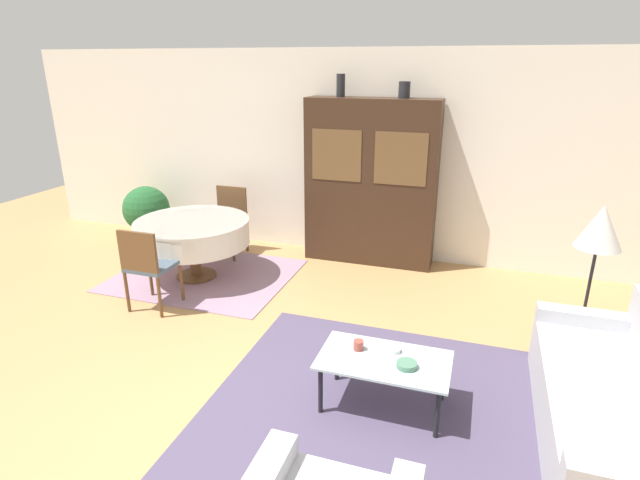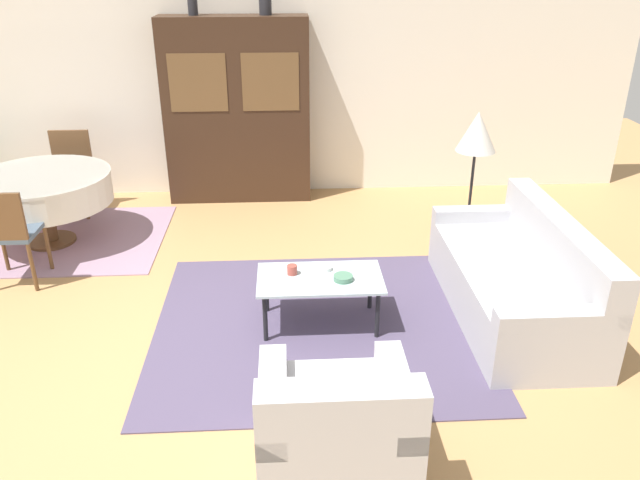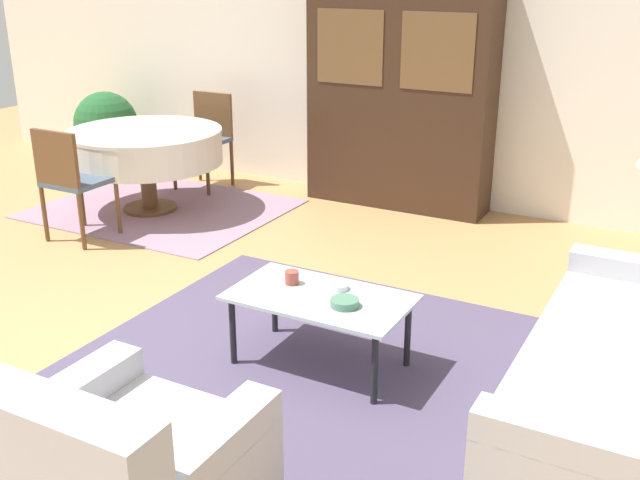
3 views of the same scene
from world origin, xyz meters
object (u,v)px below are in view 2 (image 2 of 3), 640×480
at_px(dining_table, 42,189).
at_px(bowl, 343,278).
at_px(display_cabinet, 237,111).
at_px(vase_tall, 192,2).
at_px(dining_chair_far, 70,166).
at_px(dining_chair_near, 7,230).
at_px(bowl_small, 325,268).
at_px(coffee_table, 320,282).
at_px(cup, 292,270).
at_px(vase_short, 265,6).
at_px(couch, 517,281).
at_px(floor_lamp, 477,137).
at_px(armchair, 336,429).

bearing_deg(dining_table, bowl, -31.72).
bearing_deg(display_cabinet, vase_tall, 179.87).
height_order(dining_chair_far, vase_tall, vase_tall).
relative_size(dining_chair_near, bowl_small, 8.63).
distance_m(coffee_table, bowl_small, 0.15).
bearing_deg(cup, vase_short, 94.20).
height_order(couch, bowl, couch).
bearing_deg(vase_short, display_cabinet, -179.86).
bearing_deg(bowl_small, floor_lamp, 38.75).
bearing_deg(cup, dining_table, 146.31).
distance_m(floor_lamp, vase_short, 2.76).
distance_m(armchair, dining_chair_near, 3.60).
height_order(dining_chair_far, vase_short, vase_short).
xyz_separation_m(display_cabinet, bowl_small, (0.84, -2.83, -0.61)).
distance_m(dining_chair_near, bowl_small, 2.82).
bearing_deg(armchair, cup, 97.54).
height_order(dining_chair_far, bowl, dining_chair_far).
height_order(armchair, dining_chair_near, dining_chair_near).
xyz_separation_m(vase_tall, vase_short, (0.78, 0.00, -0.04)).
height_order(cup, vase_short, vase_short).
distance_m(bowl, bowl_small, 0.22).
bearing_deg(couch, vase_tall, 44.55).
relative_size(coffee_table, bowl_small, 9.28).
distance_m(dining_chair_far, floor_lamp, 4.47).
distance_m(coffee_table, vase_short, 3.50).
xyz_separation_m(floor_lamp, vase_short, (-1.98, 1.63, 1.04)).
distance_m(display_cabinet, dining_table, 2.31).
relative_size(display_cabinet, floor_lamp, 1.51).
bearing_deg(dining_table, vase_tall, 40.09).
height_order(armchair, coffee_table, armchair).
bearing_deg(floor_lamp, dining_table, 174.77).
distance_m(bowl_small, vase_short, 3.37).
relative_size(dining_table, dining_chair_near, 1.49).
xyz_separation_m(dining_table, vase_short, (2.26, 1.24, 1.62)).
relative_size(bowl, vase_tall, 0.55).
bearing_deg(cup, bowl_small, 11.89).
xyz_separation_m(display_cabinet, vase_tall, (-0.42, 0.00, 1.19)).
bearing_deg(display_cabinet, cup, -78.65).
bearing_deg(bowl, vase_short, 101.36).
bearing_deg(dining_chair_near, bowl_small, -14.28).
relative_size(couch, vase_short, 10.23).
height_order(dining_table, vase_short, vase_short).
bearing_deg(bowl_small, vase_short, 99.57).
bearing_deg(vase_tall, couch, -45.45).
bearing_deg(armchair, dining_chair_far, 122.72).
bearing_deg(dining_chair_near, dining_chair_far, 90.00).
distance_m(dining_chair_near, bowl, 2.99).
bearing_deg(vase_tall, armchair, -75.00).
distance_m(cup, vase_tall, 3.54).
xyz_separation_m(display_cabinet, cup, (0.58, -2.89, -0.59)).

